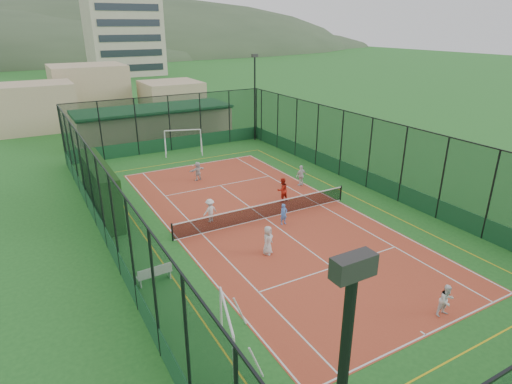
{
  "coord_description": "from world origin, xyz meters",
  "views": [
    {
      "loc": [
        -11.93,
        -20.03,
        10.93
      ],
      "look_at": [
        0.15,
        1.39,
        1.2
      ],
      "focal_mm": 30.0,
      "sensor_mm": 36.0,
      "label": 1
    }
  ],
  "objects_px": {
    "white_bench": "(154,273)",
    "child_near_right": "(446,300)",
    "child_near_mid": "(284,214)",
    "child_far_back": "(198,171)",
    "clubhouse": "(154,123)",
    "futsal_goal_near": "(227,332)",
    "child_far_right": "(301,175)",
    "floodlight_ne": "(255,98)",
    "apartment_tower": "(120,3)",
    "child_far_left": "(210,210)",
    "child_near_left": "(268,240)",
    "coach": "(282,190)",
    "futsal_goal_far": "(183,142)"
  },
  "relations": [
    {
      "from": "clubhouse",
      "to": "child_far_back",
      "type": "xyz_separation_m",
      "value": [
        -0.93,
        -13.72,
        -0.86
      ]
    },
    {
      "from": "child_far_right",
      "to": "futsal_goal_near",
      "type": "bearing_deg",
      "value": 42.03
    },
    {
      "from": "futsal_goal_near",
      "to": "child_far_back",
      "type": "xyz_separation_m",
      "value": [
        5.96,
        17.3,
        -0.2
      ]
    },
    {
      "from": "white_bench",
      "to": "child_near_right",
      "type": "height_order",
      "value": "child_near_right"
    },
    {
      "from": "child_near_mid",
      "to": "child_far_right",
      "type": "relative_size",
      "value": 0.83
    },
    {
      "from": "child_near_right",
      "to": "child_far_left",
      "type": "distance_m",
      "value": 13.45
    },
    {
      "from": "child_far_left",
      "to": "child_near_right",
      "type": "bearing_deg",
      "value": 96.69
    },
    {
      "from": "child_near_left",
      "to": "child_far_left",
      "type": "height_order",
      "value": "child_near_left"
    },
    {
      "from": "white_bench",
      "to": "child_far_left",
      "type": "bearing_deg",
      "value": 40.23
    },
    {
      "from": "futsal_goal_near",
      "to": "child_far_back",
      "type": "height_order",
      "value": "futsal_goal_near"
    },
    {
      "from": "floodlight_ne",
      "to": "child_far_right",
      "type": "bearing_deg",
      "value": -105.07
    },
    {
      "from": "futsal_goal_near",
      "to": "child_far_right",
      "type": "xyz_separation_m",
      "value": [
        11.98,
        12.56,
        -0.14
      ]
    },
    {
      "from": "child_near_left",
      "to": "coach",
      "type": "relative_size",
      "value": 0.93
    },
    {
      "from": "futsal_goal_near",
      "to": "floodlight_ne",
      "type": "bearing_deg",
      "value": -14.89
    },
    {
      "from": "floodlight_ne",
      "to": "apartment_tower",
      "type": "distance_m",
      "value": 66.39
    },
    {
      "from": "futsal_goal_near",
      "to": "clubhouse",
      "type": "bearing_deg",
      "value": 3.74
    },
    {
      "from": "floodlight_ne",
      "to": "white_bench",
      "type": "height_order",
      "value": "floodlight_ne"
    },
    {
      "from": "apartment_tower",
      "to": "child_near_mid",
      "type": "distance_m",
      "value": 85.21
    },
    {
      "from": "clubhouse",
      "to": "apartment_tower",
      "type": "relative_size",
      "value": 0.51
    },
    {
      "from": "child_near_left",
      "to": "child_far_back",
      "type": "relative_size",
      "value": 1.07
    },
    {
      "from": "child_near_left",
      "to": "child_near_right",
      "type": "height_order",
      "value": "child_near_left"
    },
    {
      "from": "clubhouse",
      "to": "child_far_left",
      "type": "distance_m",
      "value": 21.03
    },
    {
      "from": "apartment_tower",
      "to": "futsal_goal_near",
      "type": "height_order",
      "value": "apartment_tower"
    },
    {
      "from": "floodlight_ne",
      "to": "coach",
      "type": "bearing_deg",
      "value": -112.94
    },
    {
      "from": "futsal_goal_near",
      "to": "futsal_goal_far",
      "type": "bearing_deg",
      "value": -0.82
    },
    {
      "from": "child_far_left",
      "to": "child_far_back",
      "type": "distance_m",
      "value": 7.38
    },
    {
      "from": "floodlight_ne",
      "to": "child_far_right",
      "type": "distance_m",
      "value": 13.93
    },
    {
      "from": "apartment_tower",
      "to": "child_far_left",
      "type": "distance_m",
      "value": 83.41
    },
    {
      "from": "apartment_tower",
      "to": "child_far_back",
      "type": "distance_m",
      "value": 76.19
    },
    {
      "from": "coach",
      "to": "apartment_tower",
      "type": "bearing_deg",
      "value": -102.75
    },
    {
      "from": "floodlight_ne",
      "to": "clubhouse",
      "type": "relative_size",
      "value": 0.54
    },
    {
      "from": "floodlight_ne",
      "to": "child_near_right",
      "type": "height_order",
      "value": "floodlight_ne"
    },
    {
      "from": "child_near_left",
      "to": "child_near_right",
      "type": "distance_m",
      "value": 8.53
    },
    {
      "from": "futsal_goal_near",
      "to": "coach",
      "type": "height_order",
      "value": "futsal_goal_near"
    },
    {
      "from": "child_near_left",
      "to": "child_far_right",
      "type": "relative_size",
      "value": 0.99
    },
    {
      "from": "child_near_mid",
      "to": "child_far_back",
      "type": "xyz_separation_m",
      "value": [
        -1.46,
        9.48,
        0.08
      ]
    },
    {
      "from": "clubhouse",
      "to": "apartment_tower",
      "type": "bearing_deg",
      "value": 78.69
    },
    {
      "from": "clubhouse",
      "to": "white_bench",
      "type": "relative_size",
      "value": 9.55
    },
    {
      "from": "clubhouse",
      "to": "futsal_goal_near",
      "type": "height_order",
      "value": "clubhouse"
    },
    {
      "from": "child_near_left",
      "to": "child_near_mid",
      "type": "relative_size",
      "value": 1.2
    },
    {
      "from": "futsal_goal_far",
      "to": "child_far_right",
      "type": "distance_m",
      "value": 12.81
    },
    {
      "from": "futsal_goal_near",
      "to": "child_near_mid",
      "type": "height_order",
      "value": "futsal_goal_near"
    },
    {
      "from": "floodlight_ne",
      "to": "apartment_tower",
      "type": "bearing_deg",
      "value": 87.02
    },
    {
      "from": "child_near_left",
      "to": "apartment_tower",
      "type": "bearing_deg",
      "value": 44.86
    },
    {
      "from": "child_far_back",
      "to": "child_far_left",
      "type": "bearing_deg",
      "value": 59.45
    },
    {
      "from": "child_near_mid",
      "to": "coach",
      "type": "distance_m",
      "value": 3.41
    },
    {
      "from": "child_far_right",
      "to": "apartment_tower",
      "type": "bearing_deg",
      "value": -99.38
    },
    {
      "from": "floodlight_ne",
      "to": "white_bench",
      "type": "distance_m",
      "value": 26.1
    },
    {
      "from": "apartment_tower",
      "to": "futsal_goal_near",
      "type": "xyz_separation_m",
      "value": [
        -18.89,
        -91.02,
        -14.09
      ]
    },
    {
      "from": "child_near_right",
      "to": "child_near_left",
      "type": "bearing_deg",
      "value": 121.74
    }
  ]
}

